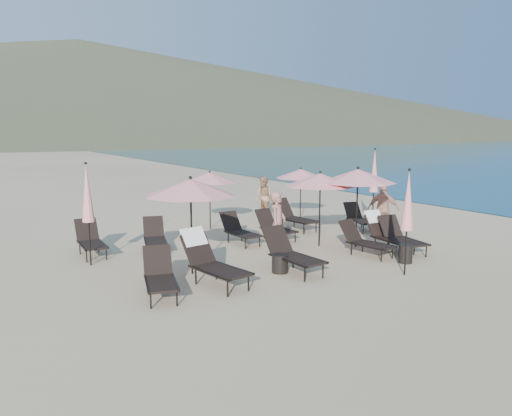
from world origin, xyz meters
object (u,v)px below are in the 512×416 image
beachgoer_c (383,210)px  lounger_10 (293,216)px  umbrella_closed_0 (408,201)px  beachgoer_b (264,197)px  lounger_3 (365,240)px  umbrella_open_2 (358,176)px  lounger_0 (160,275)px  umbrella_closed_1 (374,171)px  beachgoer_a (278,224)px  lounger_4 (386,232)px  side_table_1 (406,254)px  lounger_7 (155,236)px  umbrella_open_4 (301,174)px  umbrella_open_1 (320,180)px  lounger_5 (401,236)px  umbrella_open_3 (210,178)px  umbrella_closed_2 (87,194)px  lounger_8 (239,230)px  side_table_0 (280,264)px  lounger_2 (291,253)px  lounger_1 (210,259)px  umbrella_open_0 (191,188)px  lounger_9 (275,226)px  lounger_11 (359,218)px  lounger_6 (90,240)px

beachgoer_c → lounger_10: bearing=2.5°
umbrella_closed_0 → beachgoer_b: umbrella_closed_0 is taller
lounger_3 → umbrella_closed_0: (-0.52, -1.94, 1.37)m
umbrella_open_2 → umbrella_closed_0: size_ratio=0.93×
lounger_0 → umbrella_closed_0: (5.59, -1.66, 1.36)m
umbrella_closed_1 → beachgoer_a: bearing=-160.0°
lounger_4 → umbrella_closed_1: umbrella_closed_1 is taller
lounger_4 → side_table_1: lounger_4 is taller
lounger_7 → umbrella_open_4: bearing=30.2°
umbrella_open_1 → beachgoer_c: (2.69, 0.03, -1.13)m
umbrella_open_2 → beachgoer_a: size_ratio=1.33×
lounger_5 → umbrella_open_1: 2.84m
umbrella_open_3 → umbrella_open_4: umbrella_open_4 is taller
umbrella_closed_2 → umbrella_open_3: bearing=29.4°
lounger_4 → lounger_8: bearing=143.3°
side_table_0 → beachgoer_a: 1.75m
umbrella_closed_2 → umbrella_closed_1: bearing=1.7°
umbrella_open_3 → umbrella_open_4: 3.63m
lounger_7 → umbrella_open_1: (4.46, -2.00, 1.58)m
lounger_2 → lounger_8: (0.43, 3.37, -0.06)m
lounger_1 → lounger_2: (2.12, -0.18, -0.08)m
side_table_1 → umbrella_open_1: bearing=104.9°
lounger_10 → umbrella_open_3: umbrella_open_3 is taller
beachgoer_c → umbrella_closed_0: bearing=104.8°
lounger_1 → umbrella_open_3: (2.81, 5.70, 1.26)m
beachgoer_a → beachgoer_b: 6.18m
lounger_5 → beachgoer_a: 3.64m
lounger_2 → lounger_7: 4.38m
lounger_4 → side_table_0: 4.04m
lounger_2 → beachgoer_a: bearing=65.0°
umbrella_open_0 → umbrella_closed_2: (-1.92, 2.09, -0.25)m
lounger_0 → lounger_9: (5.11, 3.31, -0.02)m
lounger_8 → lounger_10: size_ratio=0.87×
lounger_3 → side_table_0: lounger_3 is taller
lounger_1 → umbrella_open_2: 5.64m
umbrella_open_3 → beachgoer_b: bearing=19.0°
lounger_1 → lounger_9: size_ratio=1.25×
umbrella_open_4 → beachgoer_b: (-0.74, 1.45, -1.01)m
lounger_11 → beachgoer_c: beachgoer_c is taller
umbrella_closed_0 → beachgoer_c: size_ratio=1.47×
lounger_8 → lounger_9: lounger_8 is taller
lounger_9 → umbrella_open_4: bearing=35.6°
lounger_9 → lounger_10: 1.69m
lounger_0 → lounger_3: size_ratio=1.03×
lounger_6 → umbrella_open_3: size_ratio=0.80×
lounger_2 → umbrella_open_4: 7.04m
lounger_5 → lounger_6: bearing=161.8°
lounger_9 → umbrella_open_0: umbrella_open_0 is taller
lounger_11 → lounger_4: bearing=-104.1°
lounger_2 → lounger_11: 5.99m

